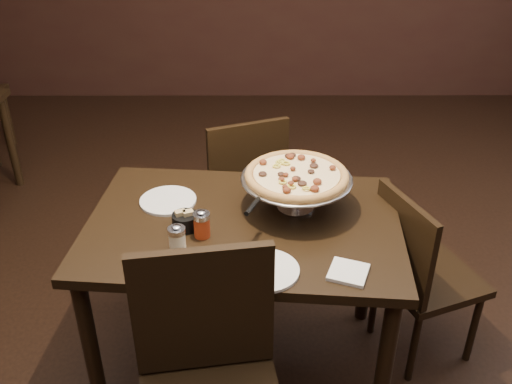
{
  "coord_description": "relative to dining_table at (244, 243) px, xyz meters",
  "views": [
    {
      "loc": [
        -0.02,
        -1.79,
        2.01
      ],
      "look_at": [
        -0.02,
        0.14,
        0.88
      ],
      "focal_mm": 40.0,
      "sensor_mm": 36.0,
      "label": 1
    }
  ],
  "objects": [
    {
      "name": "packet_caddy",
      "position": [
        -0.22,
        -0.04,
        0.14
      ],
      "size": [
        0.1,
        0.1,
        0.08
      ],
      "rotation": [
        0.0,
        0.0,
        0.38
      ],
      "color": "black",
      "rests_on": "dining_table"
    },
    {
      "name": "serving_spatula",
      "position": [
        0.04,
        -0.12,
        0.25
      ],
      "size": [
        0.14,
        0.14,
        0.02
      ],
      "rotation": [
        0.0,
        0.0,
        -0.37
      ],
      "color": "silver",
      "rests_on": "pizza_stand"
    },
    {
      "name": "room",
      "position": [
        0.13,
        -0.06,
        0.73
      ],
      "size": [
        6.04,
        7.04,
        2.84
      ],
      "color": "black",
      "rests_on": "ground"
    },
    {
      "name": "chair_side",
      "position": [
        0.76,
        0.08,
        -0.21
      ],
      "size": [
        0.51,
        0.51,
        0.84
      ],
      "rotation": [
        0.0,
        0.0,
        1.95
      ],
      "color": "black",
      "rests_on": "ground"
    },
    {
      "name": "plate_left",
      "position": [
        -0.32,
        0.15,
        0.11
      ],
      "size": [
        0.23,
        0.23,
        0.01
      ],
      "primitive_type": "cylinder",
      "color": "white",
      "rests_on": "dining_table"
    },
    {
      "name": "chair_far",
      "position": [
        -0.03,
        0.77,
        -0.17
      ],
      "size": [
        0.55,
        0.55,
        0.9
      ],
      "rotation": [
        0.0,
        0.0,
        3.51
      ],
      "color": "black",
      "rests_on": "ground"
    },
    {
      "name": "plate_near",
      "position": [
        0.08,
        -0.31,
        0.11
      ],
      "size": [
        0.24,
        0.24,
        0.01
      ],
      "primitive_type": "cylinder",
      "color": "white",
      "rests_on": "dining_table"
    },
    {
      "name": "pepper_flake_shaker",
      "position": [
        -0.15,
        -0.1,
        0.16
      ],
      "size": [
        0.07,
        0.07,
        0.11
      ],
      "color": "maroon",
      "rests_on": "dining_table"
    },
    {
      "name": "parmesan_shaker",
      "position": [
        -0.23,
        -0.19,
        0.15
      ],
      "size": [
        0.06,
        0.06,
        0.11
      ],
      "color": "#FBEDC3",
      "rests_on": "dining_table"
    },
    {
      "name": "pizza_stand",
      "position": [
        0.21,
        0.1,
        0.25
      ],
      "size": [
        0.45,
        0.45,
        0.18
      ],
      "color": "silver",
      "rests_on": "dining_table"
    },
    {
      "name": "napkin_stack",
      "position": [
        0.37,
        -0.33,
        0.11
      ],
      "size": [
        0.16,
        0.16,
        0.01
      ],
      "primitive_type": "cube",
      "rotation": [
        0.0,
        0.0,
        -0.36
      ],
      "color": "white",
      "rests_on": "dining_table"
    },
    {
      "name": "dining_table",
      "position": [
        0.0,
        0.0,
        0.0
      ],
      "size": [
        1.3,
        0.92,
        0.77
      ],
      "rotation": [
        0.0,
        0.0,
        -0.09
      ],
      "color": "black",
      "rests_on": "ground"
    }
  ]
}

